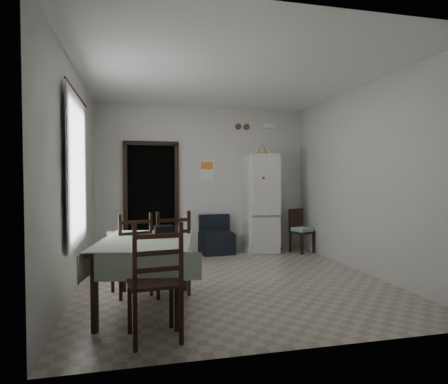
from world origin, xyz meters
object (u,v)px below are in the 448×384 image
dining_table (147,274)px  dining_chair_near_head (154,280)px  fridge (260,203)px  navy_seat (217,234)px  dining_chair_far_left (131,253)px  dining_chair_far_right (169,252)px  corner_chair (302,231)px

dining_table → dining_chair_near_head: size_ratio=1.39×
fridge → navy_seat: (-0.89, 0.00, -0.60)m
dining_chair_near_head → navy_seat: bearing=-117.8°
navy_seat → dining_chair_far_left: dining_chair_far_left is taller
dining_chair_far_right → dining_chair_near_head: (-0.24, -1.34, 0.01)m
dining_chair_far_right → dining_chair_near_head: bearing=68.5°
corner_chair → dining_chair_near_head: bearing=-153.1°
navy_seat → dining_chair_far_right: (-1.11, -2.35, 0.16)m
fridge → dining_table: (-2.30, -2.85, -0.58)m
dining_chair_far_right → dining_table: bearing=48.3°
dining_table → navy_seat: bearing=73.5°
corner_chair → dining_table: 3.99m
dining_chair_far_right → navy_seat: bearing=-126.4°
dining_chair_near_head → dining_table: bearing=-94.3°
fridge → corner_chair: 0.98m
corner_chair → dining_chair_near_head: 4.54m
fridge → dining_chair_far_right: 3.11m
dining_table → dining_chair_far_right: dining_chair_far_right is taller
dining_table → dining_chair_near_head: bearing=-76.8°
corner_chair → dining_chair_far_right: (-2.77, -2.06, 0.10)m
dining_chair_far_right → corner_chair: bearing=-154.5°
dining_chair_far_left → navy_seat: bearing=-142.2°
dining_chair_far_left → dining_chair_near_head: (0.22, -1.41, 0.02)m
fridge → dining_chair_far_left: fridge is taller
fridge → dining_chair_near_head: fridge is taller
fridge → dining_table: 3.70m
navy_seat → corner_chair: 1.69m
corner_chair → dining_chair_far_right: 3.45m
fridge → navy_seat: bearing=-177.2°
navy_seat → dining_table: 3.17m
dining_chair_far_left → dining_chair_near_head: dining_chair_near_head is taller
navy_seat → dining_chair_far_left: (-1.58, -2.27, 0.15)m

